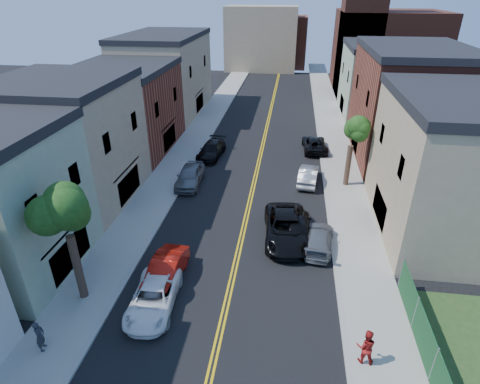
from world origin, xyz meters
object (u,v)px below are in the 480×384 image
at_px(pedestrian_left, 40,336).
at_px(silver_car_right, 308,175).
at_px(black_car_right, 298,225).
at_px(black_car_left, 211,150).
at_px(pedestrian_right, 366,347).
at_px(white_pickup, 153,298).
at_px(grey_car_left, 190,175).
at_px(grey_car_right, 319,239).
at_px(dark_car_right_far, 315,144).
at_px(red_sedan, 165,271).
at_px(black_suv_lane, 286,228).

bearing_deg(pedestrian_left, silver_car_right, -48.04).
bearing_deg(black_car_right, pedestrian_left, 43.65).
relative_size(black_car_left, silver_car_right, 1.14).
relative_size(black_car_right, silver_car_right, 1.02).
xyz_separation_m(black_car_left, pedestrian_right, (11.69, -23.15, 0.33)).
height_order(white_pickup, grey_car_left, grey_car_left).
height_order(white_pickup, black_car_right, black_car_right).
height_order(grey_car_right, silver_car_right, silver_car_right).
bearing_deg(pedestrian_left, pedestrian_right, -100.22).
height_order(dark_car_right_far, pedestrian_right, pedestrian_right).
distance_m(grey_car_left, grey_car_right, 13.30).
xyz_separation_m(white_pickup, pedestrian_left, (-4.27, -3.43, 0.30)).
height_order(black_car_right, dark_car_right_far, black_car_right).
relative_size(red_sedan, black_car_left, 0.90).
xyz_separation_m(red_sedan, black_car_right, (7.60, 5.95, 0.01)).
xyz_separation_m(red_sedan, pedestrian_left, (-4.27, -5.52, 0.22)).
bearing_deg(pedestrian_left, black_suv_lane, -60.83).
xyz_separation_m(grey_car_left, black_car_right, (9.30, -6.66, -0.07)).
distance_m(black_car_right, silver_car_right, 8.38).
distance_m(white_pickup, black_suv_lane, 10.07).
xyz_separation_m(white_pickup, grey_car_right, (8.96, 6.74, -0.03)).
xyz_separation_m(black_car_left, grey_car_right, (10.03, -14.29, -0.08)).
distance_m(red_sedan, pedestrian_left, 6.98).
xyz_separation_m(grey_car_right, pedestrian_right, (1.66, -8.86, 0.41)).
bearing_deg(black_car_left, grey_car_right, -49.18).
height_order(black_car_left, black_suv_lane, black_suv_lane).
height_order(white_pickup, dark_car_right_far, dark_car_right_far).
bearing_deg(black_car_right, silver_car_right, -96.30).
bearing_deg(dark_car_right_far, grey_car_right, 84.60).
relative_size(silver_car_right, pedestrian_right, 2.43).
height_order(grey_car_left, silver_car_right, grey_car_left).
bearing_deg(dark_car_right_far, black_car_left, 12.63).
bearing_deg(black_suv_lane, grey_car_right, -22.39).
relative_size(grey_car_left, black_car_left, 0.97).
relative_size(grey_car_left, black_suv_lane, 0.80).
relative_size(black_car_right, pedestrian_left, 2.72).
xyz_separation_m(white_pickup, pedestrian_right, (10.61, -2.12, 0.38)).
distance_m(grey_car_left, silver_car_right, 10.31).
bearing_deg(white_pickup, silver_car_right, 59.03).
distance_m(black_car_left, dark_car_right_far, 10.85).
distance_m(black_car_right, dark_car_right_far, 16.25).
bearing_deg(white_pickup, pedestrian_right, -14.88).
xyz_separation_m(black_car_left, black_car_right, (8.68, -13.00, 0.03)).
relative_size(black_car_right, black_suv_lane, 0.73).
bearing_deg(silver_car_right, pedestrian_right, 102.64).
bearing_deg(black_suv_lane, pedestrian_right, -72.98).
distance_m(grey_car_right, black_suv_lane, 2.27).
bearing_deg(black_car_left, silver_car_right, -20.32).
bearing_deg(grey_car_left, dark_car_right_far, 39.20).
bearing_deg(red_sedan, grey_car_left, 100.70).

